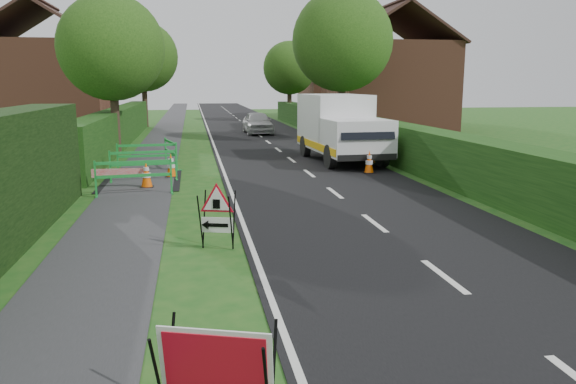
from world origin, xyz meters
TOP-DOWN VIEW (x-y plane):
  - ground at (0.00, 0.00)m, footprint 120.00×120.00m
  - road_surface at (2.50, 35.00)m, footprint 6.00×90.00m
  - footpath at (-3.00, 35.00)m, footprint 2.00×90.00m
  - hedge_west_far at (-5.00, 22.00)m, footprint 1.00×24.00m
  - hedge_east at (6.50, 16.00)m, footprint 1.20×50.00m
  - house_west at (-10.00, 30.00)m, footprint 7.50×7.40m
  - house_east_a at (11.00, 28.00)m, footprint 7.50×7.40m
  - house_east_b at (12.00, 42.00)m, footprint 7.50×7.40m
  - tree_nw at (-4.60, 18.00)m, footprint 4.40×4.40m
  - tree_ne at (6.40, 22.00)m, footprint 5.20×5.20m
  - tree_fw at (-4.60, 34.00)m, footprint 4.80×4.80m
  - tree_fe at (6.40, 38.00)m, footprint 4.20×4.20m
  - red_rect_sign at (-1.24, -2.26)m, footprint 1.18×0.93m
  - triangle_sign at (-1.02, 3.13)m, footprint 0.90×0.90m
  - works_van at (4.35, 14.48)m, footprint 2.55×5.81m
  - traffic_cone_0 at (4.55, 11.29)m, footprint 0.38×0.38m
  - traffic_cone_1 at (5.38, 13.64)m, footprint 0.38×0.38m
  - traffic_cone_2 at (4.81, 16.02)m, footprint 0.38×0.38m
  - traffic_cone_3 at (-2.76, 9.80)m, footprint 0.38×0.38m
  - traffic_cone_4 at (-2.11, 11.61)m, footprint 0.38×0.38m
  - ped_barrier_0 at (-3.00, 8.67)m, footprint 2.09×0.59m
  - ped_barrier_1 at (-2.92, 10.92)m, footprint 2.09×0.57m
  - ped_barrier_2 at (-2.96, 13.00)m, footprint 2.08×0.49m
  - ped_barrier_3 at (-2.19, 13.94)m, footprint 0.81×2.09m
  - redwhite_plank at (-3.58, 9.90)m, footprint 1.50×0.06m
  - hatchback_car at (2.57, 27.25)m, footprint 1.69×3.98m

SIDE VIEW (x-z plane):
  - ground at x=0.00m, z-range 0.00..0.00m
  - hedge_west_far at x=-5.00m, z-range -0.90..0.90m
  - hedge_east at x=6.50m, z-range -0.75..0.75m
  - redwhite_plank at x=-3.58m, z-range -0.12..0.12m
  - road_surface at x=2.50m, z-range -0.01..0.01m
  - footpath at x=-3.00m, z-range -0.01..0.02m
  - traffic_cone_0 at x=4.55m, z-range 0.00..0.79m
  - traffic_cone_1 at x=5.38m, z-range 0.00..0.79m
  - traffic_cone_2 at x=4.81m, z-range 0.00..0.79m
  - traffic_cone_3 at x=-2.76m, z-range 0.00..0.79m
  - traffic_cone_4 at x=-2.11m, z-range 0.00..0.79m
  - red_rect_sign at x=-1.24m, z-range 0.07..0.95m
  - ped_barrier_0 at x=-3.00m, z-range 0.13..1.13m
  - ped_barrier_1 at x=-2.92m, z-range 0.13..1.13m
  - ped_barrier_2 at x=-2.96m, z-range 0.13..1.13m
  - ped_barrier_3 at x=-2.19m, z-range 0.13..1.13m
  - hatchback_car at x=2.57m, z-range 0.00..1.34m
  - triangle_sign at x=-1.02m, z-range 0.21..1.26m
  - works_van at x=4.35m, z-range 0.08..2.67m
  - house_west at x=-10.00m, z-range -1.04..6.84m
  - house_east_a at x=11.00m, z-range -1.04..6.84m
  - house_east_b at x=12.00m, z-range -1.04..6.84m
  - tree_fe at x=6.40m, z-range 1.05..7.39m
  - tree_nw at x=-4.60m, z-range 1.13..7.83m
  - tree_fw at x=-4.60m, z-range 1.21..8.45m
  - tree_ne at x=6.40m, z-range 1.28..9.07m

